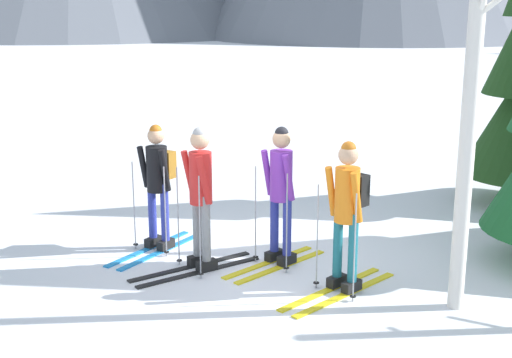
# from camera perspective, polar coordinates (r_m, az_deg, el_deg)

# --- Properties ---
(ground_plane) EXTENTS (400.00, 400.00, 0.00)m
(ground_plane) POSITION_cam_1_polar(r_m,az_deg,el_deg) (8.92, 0.02, -7.14)
(ground_plane) COLOR white
(skier_in_black) EXTENTS (0.60, 1.66, 1.70)m
(skier_in_black) POSITION_cam_1_polar(r_m,az_deg,el_deg) (9.37, -7.97, -0.08)
(skier_in_black) COLOR #1E84D1
(skier_in_black) RESTS_ON ground
(skier_in_red) EXTENTS (1.16, 1.63, 1.80)m
(skier_in_red) POSITION_cam_1_polar(r_m,az_deg,el_deg) (8.58, -4.57, -1.06)
(skier_in_red) COLOR black
(skier_in_red) RESTS_ON ground
(skier_in_purple) EXTENTS (0.86, 1.57, 1.77)m
(skier_in_purple) POSITION_cam_1_polar(r_m,az_deg,el_deg) (8.73, 2.00, -0.84)
(skier_in_purple) COLOR yellow
(skier_in_purple) RESTS_ON ground
(skier_in_orange) EXTENTS (0.94, 1.73, 1.76)m
(skier_in_orange) POSITION_cam_1_polar(r_m,az_deg,el_deg) (7.98, 7.42, -2.33)
(skier_in_orange) COLOR yellow
(skier_in_orange) RESTS_ON ground
(birch_tree_slender) EXTENTS (0.85, 0.62, 5.00)m
(birch_tree_slender) POSITION_cam_1_polar(r_m,az_deg,el_deg) (7.46, 17.26, 8.14)
(birch_tree_slender) COLOR silver
(birch_tree_slender) RESTS_ON ground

